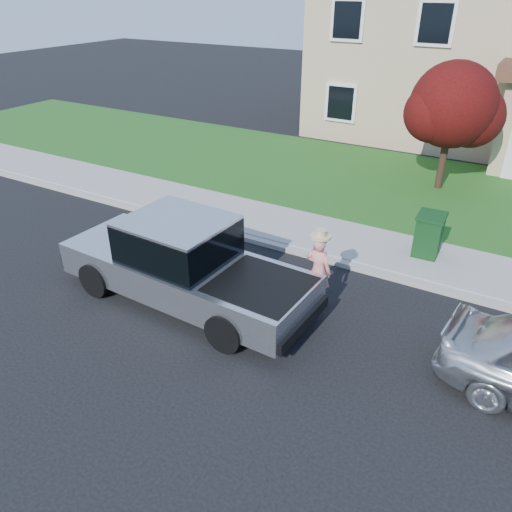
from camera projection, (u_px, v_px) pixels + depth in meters
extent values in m
plane|color=black|center=(210.00, 305.00, 10.30)|extent=(80.00, 80.00, 0.00)
cube|color=gray|center=(312.00, 256.00, 12.03)|extent=(40.00, 0.20, 0.12)
cube|color=gray|center=(330.00, 237.00, 12.85)|extent=(40.00, 2.00, 0.15)
cube|color=#134315|center=(384.00, 184.00, 16.27)|extent=(40.00, 7.00, 0.10)
cube|color=tan|center=(431.00, 51.00, 21.62)|extent=(8.00, 9.00, 6.40)
cube|color=white|center=(348.00, 20.00, 18.46)|extent=(1.30, 0.10, 1.50)
cube|color=white|center=(436.00, 23.00, 17.06)|extent=(1.30, 0.10, 1.50)
cube|color=black|center=(341.00, 103.00, 19.92)|extent=(1.30, 0.10, 1.50)
cylinder|color=black|center=(96.00, 279.00, 10.47)|extent=(0.76, 0.31, 0.75)
cylinder|color=black|center=(153.00, 247.00, 11.75)|extent=(0.76, 0.31, 0.75)
cylinder|color=black|center=(225.00, 332.00, 8.89)|extent=(0.76, 0.31, 0.75)
cylinder|color=black|center=(275.00, 288.00, 10.17)|extent=(0.76, 0.31, 0.75)
cube|color=#BBBCC2|center=(186.00, 273.00, 10.15)|extent=(5.44, 2.11, 0.68)
cube|color=black|center=(178.00, 240.00, 9.88)|extent=(2.05, 1.84, 0.80)
cube|color=#BBBCC2|center=(177.00, 221.00, 9.67)|extent=(2.05, 1.84, 0.08)
cube|color=black|center=(260.00, 285.00, 9.16)|extent=(1.76, 1.67, 0.06)
cube|color=black|center=(95.00, 246.00, 11.50)|extent=(0.19, 1.79, 0.38)
cube|color=black|center=(304.00, 324.00, 8.96)|extent=(0.19, 1.79, 0.24)
cube|color=black|center=(182.00, 218.00, 11.03)|extent=(0.12, 0.21, 0.17)
imported|color=#DC8279|center=(318.00, 271.00, 9.99)|extent=(0.60, 0.44, 1.54)
cylinder|color=tan|center=(321.00, 236.00, 9.61)|extent=(0.41, 0.41, 0.04)
cylinder|color=tan|center=(321.00, 233.00, 9.58)|extent=(0.21, 0.21, 0.14)
cylinder|color=black|center=(443.00, 161.00, 15.46)|extent=(0.22, 0.22, 1.75)
sphere|color=#44100E|center=(453.00, 105.00, 14.64)|extent=(2.52, 2.52, 2.52)
sphere|color=#44100E|center=(472.00, 116.00, 14.81)|extent=(1.86, 1.86, 1.86)
sphere|color=#44100E|center=(434.00, 113.00, 14.69)|extent=(1.75, 1.75, 1.75)
cube|color=#0E3513|center=(428.00, 236.00, 11.69)|extent=(0.59, 0.68, 0.95)
cube|color=#0E3513|center=(432.00, 216.00, 11.45)|extent=(0.65, 0.74, 0.08)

